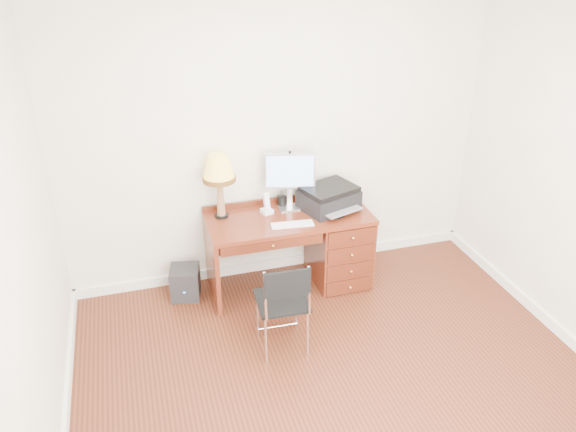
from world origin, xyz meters
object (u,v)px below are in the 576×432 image
object	(u,v)px
chair	(284,299)
equipment_box	(185,282)
monitor	(289,174)
printer	(329,198)
phone	(267,207)
desk	(321,243)
leg_lamp	(219,172)

from	to	relation	value
chair	equipment_box	xyz separation A→B (m)	(-0.67, 0.99, -0.36)
monitor	equipment_box	bearing A→B (deg)	-161.28
printer	phone	world-z (taller)	printer
desk	chair	distance (m)	1.10
monitor	printer	size ratio (longest dim) A/B	0.91
chair	leg_lamp	bearing A→B (deg)	108.03
leg_lamp	equipment_box	size ratio (longest dim) A/B	1.98
monitor	chair	bearing A→B (deg)	-94.46
desk	chair	world-z (taller)	chair
printer	leg_lamp	size ratio (longest dim) A/B	0.98
desk	monitor	distance (m)	0.75
chair	printer	bearing A→B (deg)	56.20
chair	equipment_box	bearing A→B (deg)	127.24
phone	equipment_box	xyz separation A→B (m)	(-0.80, -0.02, -0.66)
printer	leg_lamp	distance (m)	1.05
leg_lamp	desk	bearing A→B (deg)	-9.85
monitor	chair	size ratio (longest dim) A/B	0.64
desk	equipment_box	size ratio (longest dim) A/B	4.92
leg_lamp	chair	size ratio (longest dim) A/B	0.71
printer	equipment_box	bearing A→B (deg)	160.13
phone	equipment_box	size ratio (longest dim) A/B	0.66
printer	chair	xyz separation A→B (m)	(-0.71, -0.95, -0.34)
desk	printer	xyz separation A→B (m)	(0.08, 0.05, 0.45)
desk	phone	xyz separation A→B (m)	(-0.50, 0.11, 0.40)
printer	phone	xyz separation A→B (m)	(-0.58, 0.06, -0.05)
phone	desk	bearing A→B (deg)	-27.99
phone	equipment_box	bearing A→B (deg)	165.90
desk	phone	world-z (taller)	phone
desk	leg_lamp	world-z (taller)	leg_lamp
phone	monitor	bearing A→B (deg)	-1.05
phone	chair	bearing A→B (deg)	-112.87
monitor	phone	size ratio (longest dim) A/B	2.68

